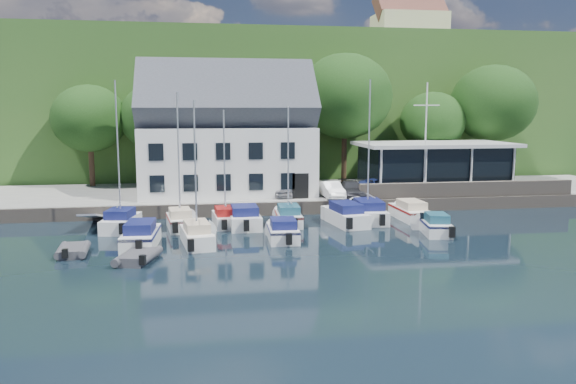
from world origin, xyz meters
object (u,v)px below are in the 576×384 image
Objects in this scene: boat_r1_6 at (369,155)px; boat_r2_0 at (141,234)px; boat_r1_2 at (224,167)px; dinghy_0 at (73,249)px; boat_r1_4 at (288,163)px; car_white at (331,190)px; boat_r1_3 at (244,216)px; boat_r1_1 at (179,165)px; car_dgrey at (351,189)px; boat_r1_0 at (118,163)px; boat_r2_2 at (283,229)px; boat_r2_1 at (195,171)px; boat_r2_4 at (435,224)px; club_pavilion at (433,166)px; dinghy_1 at (138,255)px; harbor_building at (227,141)px; car_blue at (380,186)px; boat_r1_5 at (345,213)px; boat_r1_7 at (410,210)px; flagpole at (425,139)px; car_silver at (279,189)px.

boat_r1_6 reaches higher than boat_r2_0.
dinghy_0 is (-8.68, -6.50, -3.77)m from boat_r1_2.
car_white is at bearing 52.27° from boat_r1_4.
dinghy_0 is at bearing -149.08° from car_white.
boat_r1_1 is at bearing 179.02° from boat_r1_3.
boat_r1_0 reaches higher than car_dgrey.
boat_r1_4 is 0.89× the size of boat_r1_6.
boat_r2_2 is at bearing 5.60° from boat_r2_0.
boat_r2_1 reaches higher than boat_r2_4.
boat_r1_6 is at bearing 11.18° from boat_r1_0.
boat_r1_4 is at bearing -149.23° from club_pavilion.
car_dgrey is at bearing 57.33° from dinghy_1.
boat_r2_1 is 1.86× the size of boat_r2_4.
boat_r1_6 is at bearing -41.85° from harbor_building.
boat_r1_5 is at bearing -132.34° from car_blue.
boat_r2_4 is at bearing -24.54° from boat_r1_4.
car_dgrey reaches higher than dinghy_0.
car_white is at bearing -174.15° from car_blue.
boat_r2_2 is 9.07m from dinghy_1.
harbor_building is at bearing 59.84° from boat_r1_0.
boat_r2_1 is at bearing -114.67° from boat_r1_2.
dinghy_1 is at bearing -144.49° from club_pavilion.
car_blue is 10.58m from boat_r2_4.
boat_r1_0 reaches higher than boat_r1_7.
boat_r2_4 is at bearing -112.44° from club_pavilion.
boat_r1_2 is at bearing 48.36° from boat_r2_0.
dinghy_1 is at bearing -129.34° from boat_r1_3.
flagpole is at bearing 4.63° from car_dgrey.
boat_r2_1 is (-20.54, -13.54, 1.37)m from club_pavilion.
boat_r1_1 is at bearing -111.18° from harbor_building.
car_blue is at bearing 50.21° from boat_r2_2.
car_silver is 18.50m from dinghy_0.
boat_r1_1 is (-3.65, -9.42, -0.99)m from harbor_building.
boat_r1_0 reaches higher than club_pavilion.
club_pavilion reaches higher than car_white.
flagpole reaches higher than boat_r2_0.
boat_r1_1 is at bearing 175.69° from boat_r2_4.
dinghy_1 is (-18.22, -3.80, -0.35)m from boat_r2_4.
boat_r2_1 is at bearing -138.55° from boat_r1_4.
car_white is 13.13m from boat_r1_1.
car_blue is 20.96m from boat_r1_0.
boat_r1_5 is at bearing -95.49° from car_white.
boat_r1_6 is at bearing 6.47° from boat_r1_4.
boat_r1_0 is 11.29m from boat_r1_4.
car_blue reaches higher than dinghy_0.
car_blue is at bearing 27.60° from boat_r1_3.
boat_r1_7 is (8.82, -5.96, -0.90)m from car_silver.
boat_r1_0 is at bearing 118.81° from dinghy_1.
harbor_building is 13.04m from boat_r1_5.
flagpole is at bearing 0.67° from car_white.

